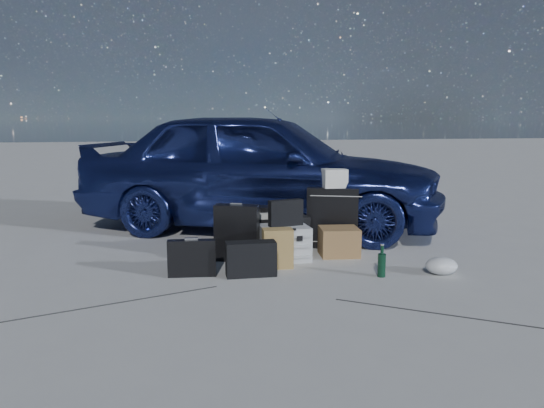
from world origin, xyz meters
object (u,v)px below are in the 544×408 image
Objects in this scene: pelican_case at (284,243)px; suitcase_left at (237,233)px; car at (261,169)px; briefcase at (192,258)px; green_bottle at (382,261)px; suitcase_right at (332,217)px; duffel_bag at (273,234)px; cardboard_box at (339,242)px.

pelican_case is 0.49m from suitcase_left.
briefcase is at bearing 176.70° from car.
car is 2.51m from green_bottle.
briefcase is 1.80m from suitcase_right.
car reaches higher than suitcase_left.
briefcase is at bearing -146.17° from duffel_bag.
suitcase_left is 1.08m from cardboard_box.
pelican_case is 0.64× the size of duffel_bag.
green_bottle is (0.74, -0.76, -0.03)m from pelican_case.
green_bottle is (1.21, -0.82, -0.14)m from suitcase_left.
briefcase is at bearing -132.81° from suitcase_right.
suitcase_left is at bearing 50.20° from briefcase.
briefcase is 0.58× the size of duffel_bag.
suitcase_left is 1.96× the size of green_bottle.
suitcase_left is at bearing 170.91° from pelican_case.
car is 2.29m from briefcase.
car is 6.79× the size of suitcase_right.
green_bottle is at bearing -80.20° from cardboard_box.
pelican_case is 0.60m from cardboard_box.
car reaches higher than cardboard_box.
car is 6.12× the size of duffel_bag.
pelican_case is at bearing 133.99° from green_bottle.
duffel_bag is (-0.04, 0.39, 0.01)m from pelican_case.
cardboard_box is 1.36× the size of green_bottle.
briefcase is 0.76× the size of suitcase_left.
duffel_bag reaches higher than cardboard_box.
duffel_bag reaches higher than pelican_case.
pelican_case is 0.84× the size of suitcase_left.
suitcase_right reaches higher than briefcase.
briefcase is 0.65× the size of suitcase_right.
pelican_case is at bearing -127.36° from suitcase_right.
car is at bearing 85.82° from pelican_case.
suitcase_right is at bearing 94.64° from green_bottle.
suitcase_left is (-0.52, -1.51, -0.49)m from car.
suitcase_right is at bearing -6.06° from duffel_bag.
pelican_case reaches higher than green_bottle.
green_bottle is (0.77, -1.16, -0.04)m from duffel_bag.
suitcase_left reaches higher than pelican_case.
green_bottle is at bearing -5.88° from briefcase.
cardboard_box is at bearing -136.59° from car.
pelican_case is 1.64× the size of green_bottle.
pelican_case reaches higher than cardboard_box.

